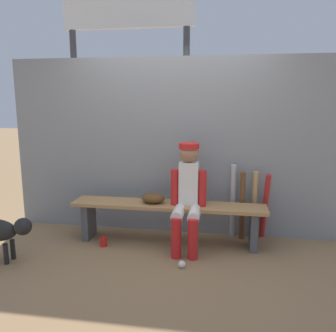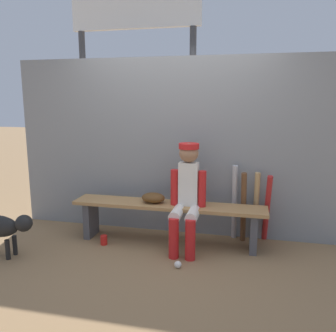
% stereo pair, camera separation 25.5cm
% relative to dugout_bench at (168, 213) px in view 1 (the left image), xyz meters
% --- Properties ---
extents(ground_plane, '(30.00, 30.00, 0.00)m').
position_rel_dugout_bench_xyz_m(ground_plane, '(0.00, 0.00, -0.37)').
color(ground_plane, olive).
extents(chainlink_fence, '(4.19, 0.03, 2.20)m').
position_rel_dugout_bench_xyz_m(chainlink_fence, '(0.00, 0.39, 0.73)').
color(chainlink_fence, gray).
rests_on(chainlink_fence, ground_plane).
extents(dugout_bench, '(2.28, 0.36, 0.49)m').
position_rel_dugout_bench_xyz_m(dugout_bench, '(0.00, 0.00, 0.00)').
color(dugout_bench, '#AD7F4C').
rests_on(dugout_bench, ground_plane).
extents(player_seated, '(0.41, 0.55, 1.21)m').
position_rel_dugout_bench_xyz_m(player_seated, '(0.24, -0.11, 0.29)').
color(player_seated, silver).
rests_on(player_seated, ground_plane).
extents(baseball_glove, '(0.28, 0.20, 0.12)m').
position_rel_dugout_bench_xyz_m(baseball_glove, '(-0.18, 0.00, 0.17)').
color(baseball_glove, '#593819').
rests_on(baseball_glove, dugout_bench).
extents(bat_aluminum_silver, '(0.08, 0.15, 0.93)m').
position_rel_dugout_bench_xyz_m(bat_aluminum_silver, '(0.76, 0.31, 0.09)').
color(bat_aluminum_silver, '#B7B7BC').
rests_on(bat_aluminum_silver, ground_plane).
extents(bat_wood_dark, '(0.09, 0.17, 0.86)m').
position_rel_dugout_bench_xyz_m(bat_wood_dark, '(0.86, 0.23, 0.06)').
color(bat_wood_dark, brown).
rests_on(bat_wood_dark, ground_plane).
extents(bat_wood_tan, '(0.07, 0.14, 0.85)m').
position_rel_dugout_bench_xyz_m(bat_wood_tan, '(1.01, 0.31, 0.05)').
color(bat_wood_tan, tan).
rests_on(bat_wood_tan, ground_plane).
extents(bat_aluminum_red, '(0.09, 0.27, 0.84)m').
position_rel_dugout_bench_xyz_m(bat_aluminum_red, '(1.14, 0.28, 0.05)').
color(bat_aluminum_red, '#B22323').
rests_on(bat_aluminum_red, ground_plane).
extents(baseball, '(0.07, 0.07, 0.07)m').
position_rel_dugout_bench_xyz_m(baseball, '(0.24, -0.60, -0.34)').
color(baseball, white).
rests_on(baseball, ground_plane).
extents(cup_on_ground, '(0.08, 0.08, 0.11)m').
position_rel_dugout_bench_xyz_m(cup_on_ground, '(-0.73, -0.22, -0.32)').
color(cup_on_ground, red).
rests_on(cup_on_ground, ground_plane).
extents(cup_on_bench, '(0.08, 0.08, 0.11)m').
position_rel_dugout_bench_xyz_m(cup_on_bench, '(0.20, 0.06, 0.17)').
color(cup_on_bench, '#1E47AD').
rests_on(cup_on_bench, dugout_bench).
extents(scoreboard, '(2.29, 0.27, 3.68)m').
position_rel_dugout_bench_xyz_m(scoreboard, '(-0.80, 1.50, 2.22)').
color(scoreboard, '#3F3F42').
rests_on(scoreboard, ground_plane).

